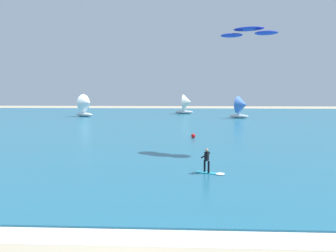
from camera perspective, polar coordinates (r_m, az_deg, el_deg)
name	(u,v)px	position (r m, az deg, el deg)	size (l,w,h in m)	color
ocean	(171,123)	(59.43, 0.45, 0.44)	(160.00, 90.00, 0.10)	#236B89
shoreline_foam	(185,233)	(15.02, 2.65, -16.55)	(90.24, 2.75, 0.01)	white
kitesurfer	(209,164)	(24.29, 6.59, -6.09)	(2.02, 1.26, 1.67)	#26B2CC
kite	(249,32)	(32.84, 12.68, 14.36)	(5.23, 3.57, 0.76)	#1E33B2
sailboat_heeled_over	(242,107)	(70.46, 11.62, 3.01)	(4.31, 4.03, 4.79)	white
sailboat_outermost	(86,105)	(74.76, -12.85, 3.25)	(4.57, 4.09, 5.09)	white
sailboat_mid_right	(187,104)	(81.15, 2.98, 3.54)	(4.38, 3.81, 4.95)	silver
marker_buoy	(193,136)	(41.32, 4.04, -1.57)	(0.52, 0.52, 0.52)	red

